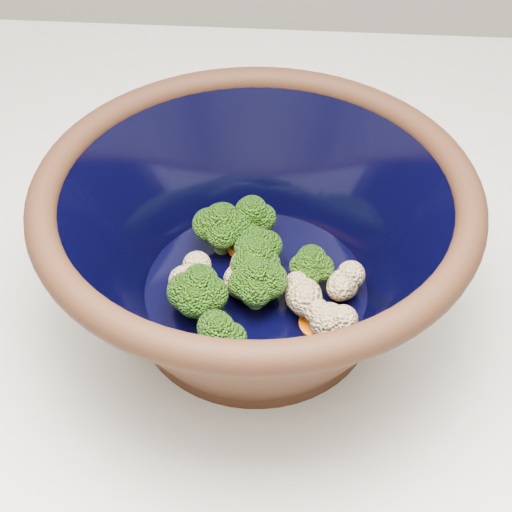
{
  "coord_description": "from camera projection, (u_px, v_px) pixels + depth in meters",
  "views": [
    {
      "loc": [
        0.04,
        -0.36,
        1.38
      ],
      "look_at": [
        0.0,
        0.06,
        0.97
      ],
      "focal_mm": 50.0,
      "sensor_mm": 36.0,
      "label": 1
    }
  ],
  "objects": [
    {
      "name": "vegetable_pile",
      "position": [
        249.0,
        267.0,
        0.6
      ],
      "size": [
        0.15,
        0.18,
        0.05
      ],
      "color": "#608442",
      "rests_on": "mixing_bowl"
    },
    {
      "name": "mixing_bowl",
      "position": [
        256.0,
        243.0,
        0.58
      ],
      "size": [
        0.39,
        0.39,
        0.15
      ],
      "rotation": [
        0.0,
        0.0,
        0.18
      ],
      "color": "black",
      "rests_on": "counter"
    }
  ]
}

